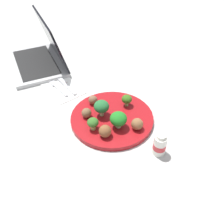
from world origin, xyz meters
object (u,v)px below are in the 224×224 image
Objects in this scene: broccoli_floret_center at (118,119)px; yogurt_bottle at (159,145)px; broccoli_floret_near_rim at (127,99)px; meatball_center at (137,124)px; plate at (112,118)px; meatball_mid_right at (86,113)px; broccoli_floret_front_left at (92,122)px; meatball_front_left at (105,131)px; napkin at (63,88)px; laptop at (40,56)px; broccoli_floret_mid_left at (101,107)px; knife at (66,84)px; fork at (58,88)px; meatball_near_rim at (92,100)px.

yogurt_bottle is (-0.15, -0.02, -0.02)m from broccoli_floret_center.
broccoli_floret_near_rim is 1.10× the size of meatball_center.
plate is 8.42× the size of meatball_mid_right.
broccoli_floret_front_left is at bearing 91.62° from broccoli_floret_near_rim.
meatball_front_left is 0.23× the size of napkin.
plate is at bearing 176.49° from laptop.
meatball_mid_right is (0.05, 0.14, -0.01)m from broccoli_floret_near_rim.
broccoli_floret_mid_left reaches higher than plate.
knife is (0.27, -0.09, -0.03)m from broccoli_floret_front_left.
fork is at bearing -8.66° from meatball_mid_right.
broccoli_floret_front_left is 0.06m from meatball_mid_right.
broccoli_floret_near_rim is at bearing -161.01° from napkin.
plate is 2.31× the size of fork.
yogurt_bottle reaches higher than broccoli_floret_front_left.
plate is 0.09m from broccoli_floret_near_rim.
meatball_front_left is at bearing 63.25° from meatball_center.
broccoli_floret_mid_left is 0.40× the size of knife.
broccoli_floret_center is 1.74× the size of meatball_near_rim.
knife reaches higher than napkin.
meatball_front_left is 0.33m from fork.
yogurt_bottle is 0.69m from laptop.
broccoli_floret_center is at bearing 180.00° from broccoli_floret_mid_left.
fork is 0.04m from knife.
meatball_mid_right is at bearing -8.05° from meatball_front_left.
meatball_near_rim is (0.15, -0.02, -0.02)m from broccoli_floret_center.
plate is 0.06m from broccoli_floret_mid_left.
napkin is 2.26× the size of yogurt_bottle.
broccoli_floret_front_left is (0.00, 0.08, 0.03)m from plate.
broccoli_floret_near_rim reaches higher than meatball_near_rim.
plate is 7.10× the size of meatball_front_left.
napkin is 1.17× the size of knife.
meatball_near_rim is (0.19, 0.02, -0.00)m from meatball_center.
broccoli_floret_near_rim is 0.29× the size of knife.
meatball_front_left is at bearing 26.77° from yogurt_bottle.
plate is at bearing -57.68° from meatball_front_left.
meatball_mid_right is at bearing 54.93° from broccoli_floret_mid_left.
laptop is at bearing -6.20° from broccoli_floret_mid_left.
knife is (0.27, -0.01, -0.00)m from plate.
broccoli_floret_center is at bearing 158.05° from plate.
broccoli_floret_near_rim is 0.29m from fork.
plate is at bearing -0.37° from yogurt_bottle.
broccoli_floret_mid_left is at bearing 77.11° from broccoli_floret_near_rim.
napkin is 0.02m from knife.
knife is 0.39× the size of laptop.
knife is 1.94× the size of yogurt_bottle.
broccoli_floret_near_rim reaches higher than meatball_front_left.
yogurt_bottle is at bearing -153.23° from meatball_front_left.
knife is at bearing -73.98° from napkin.
meatball_near_rim and meatball_mid_right have the same top height.
broccoli_floret_center reaches higher than fork.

